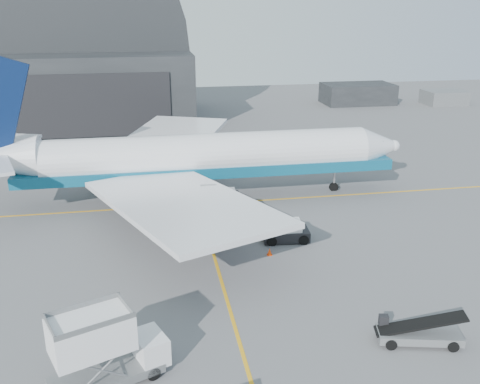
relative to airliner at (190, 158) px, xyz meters
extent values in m
plane|color=#565659|center=(0.58, -21.62, -4.54)|extent=(200.00, 200.00, 0.00)
cube|color=orange|center=(0.58, -1.62, -4.53)|extent=(80.00, 0.25, 0.02)
cube|color=orange|center=(0.58, -23.62, -4.53)|extent=(0.25, 40.00, 0.02)
cube|color=black|center=(-21.42, 43.38, 1.46)|extent=(50.00, 28.00, 12.00)
cube|color=black|center=(-21.42, 29.28, 0.46)|extent=(42.00, 0.40, 9.50)
cube|color=black|center=(38.58, 50.38, -4.54)|extent=(14.00, 8.00, 4.00)
cube|color=slate|center=(55.58, 46.38, -4.54)|extent=(8.00, 6.00, 2.80)
cylinder|color=white|center=(1.89, 0.00, 0.26)|extent=(33.25, 4.43, 4.43)
cone|color=white|center=(20.55, 0.00, 0.26)|extent=(4.06, 4.43, 4.43)
sphere|color=white|center=(22.40, 0.00, 0.26)|extent=(1.29, 1.29, 1.29)
cone|color=white|center=(-17.97, 0.00, 0.82)|extent=(6.47, 4.43, 4.43)
cube|color=black|center=(19.44, 0.00, 0.82)|extent=(2.40, 2.03, 0.65)
cube|color=#0D526F|center=(1.89, 0.00, -1.17)|extent=(38.79, 4.48, 1.11)
cube|color=white|center=(-1.80, -11.08, -0.66)|extent=(17.03, 22.65, 1.35)
cube|color=white|center=(-1.80, 11.08, -0.66)|extent=(17.03, 22.65, 1.35)
cube|color=white|center=(-18.43, 4.16, 1.37)|extent=(5.65, 7.73, 0.32)
cylinder|color=gray|center=(0.97, -7.39, -2.14)|extent=(4.80, 2.49, 2.49)
cylinder|color=gray|center=(0.97, 7.39, -2.14)|extent=(4.80, 2.49, 2.49)
cylinder|color=#A5A5AA|center=(15.74, 0.00, -3.24)|extent=(0.26, 0.26, 2.59)
cylinder|color=black|center=(15.74, 0.00, -4.12)|extent=(1.02, 0.32, 1.02)
cylinder|color=black|center=(0.04, -2.96, -4.03)|extent=(1.20, 0.42, 1.20)
cylinder|color=black|center=(0.04, 2.96, -4.03)|extent=(1.20, 0.42, 1.20)
cube|color=slate|center=(-7.22, -28.13, -3.99)|extent=(6.42, 4.46, 0.50)
cube|color=silver|center=(-4.82, -27.15, -3.20)|extent=(2.33, 2.72, 1.59)
cube|color=black|center=(-4.13, -26.87, -2.95)|extent=(0.79, 1.78, 0.89)
cube|color=silver|center=(-7.77, -28.35, -1.16)|extent=(4.80, 3.87, 1.99)
cylinder|color=black|center=(-4.70, -28.23, -4.14)|extent=(0.85, 0.58, 0.80)
cylinder|color=black|center=(-5.49, -26.30, -4.14)|extent=(0.85, 0.58, 0.80)
cylinder|color=black|center=(-9.73, -28.02, -4.14)|extent=(0.85, 0.58, 0.80)
cube|color=black|center=(7.18, -11.69, -3.99)|extent=(4.15, 2.52, 0.90)
cube|color=silver|center=(7.78, -11.74, -3.19)|extent=(1.54, 1.90, 0.90)
cylinder|color=black|center=(8.49, -12.80, -4.14)|extent=(0.92, 0.42, 0.90)
cylinder|color=black|center=(8.65, -10.81, -4.14)|extent=(0.92, 0.42, 0.90)
cylinder|color=black|center=(5.71, -12.56, -4.14)|extent=(0.92, 0.42, 0.90)
cylinder|color=black|center=(5.88, -10.58, -4.14)|extent=(0.92, 0.42, 0.90)
cube|color=slate|center=(11.41, -27.64, -4.02)|extent=(5.30, 2.81, 0.52)
cube|color=black|center=(11.41, -27.64, -3.22)|extent=(5.49, 2.33, 1.46)
cube|color=black|center=(9.54, -26.56, -3.45)|extent=(0.66, 0.58, 0.69)
cylinder|color=black|center=(13.01, -28.83, -4.19)|extent=(0.73, 0.43, 0.69)
cylinder|color=black|center=(13.37, -27.27, -4.19)|extent=(0.73, 0.43, 0.69)
cylinder|color=black|center=(9.44, -28.00, -4.19)|extent=(0.73, 0.43, 0.69)
cylinder|color=black|center=(9.80, -26.44, -4.19)|extent=(0.73, 0.43, 0.69)
cube|color=#FF4108|center=(5.13, -14.33, -4.52)|extent=(0.41, 0.41, 0.03)
cone|color=#FF4108|center=(5.13, -14.33, -4.24)|extent=(0.41, 0.41, 0.59)
camera|label=1|loc=(-4.26, -53.12, 15.24)|focal=40.00mm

